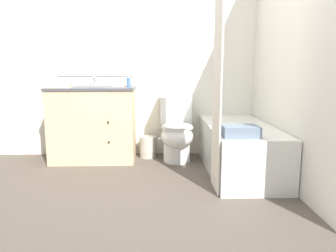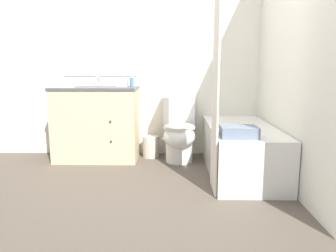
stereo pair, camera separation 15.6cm
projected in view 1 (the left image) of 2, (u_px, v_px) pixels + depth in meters
The scene contains 13 objects.
ground_plane at pixel (155, 207), 2.62m from camera, with size 14.00×14.00×0.00m, color brown.
wall_back at pixel (155, 55), 4.05m from camera, with size 8.00×0.06×2.50m.
wall_right at pixel (282, 52), 3.25m from camera, with size 0.05×2.66×2.50m.
vanity_cabinet at pixel (93, 123), 3.89m from camera, with size 0.99×0.56×0.88m.
sink_faucet at pixel (95, 83), 4.00m from camera, with size 0.14×0.12×0.12m.
toilet at pixel (177, 133), 3.86m from camera, with size 0.39×0.63×0.75m.
bathtub at pixel (239, 148), 3.49m from camera, with size 0.67×1.51×0.50m.
shower_curtain at pixel (217, 86), 2.84m from camera, with size 0.01×0.37×1.87m.
wastebasket at pixel (148, 147), 4.06m from camera, with size 0.20×0.20×0.26m.
tissue_box at pixel (119, 83), 3.90m from camera, with size 0.13×0.14×0.11m.
soap_dispenser at pixel (129, 82), 3.87m from camera, with size 0.05×0.05×0.14m.
hand_towel_folded at pixel (60, 85), 3.65m from camera, with size 0.25×0.13×0.06m.
bath_towel_folded at pixel (240, 131), 2.88m from camera, with size 0.32×0.24×0.10m.
Camera 1 is at (0.03, -2.46, 1.10)m, focal length 35.00 mm.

